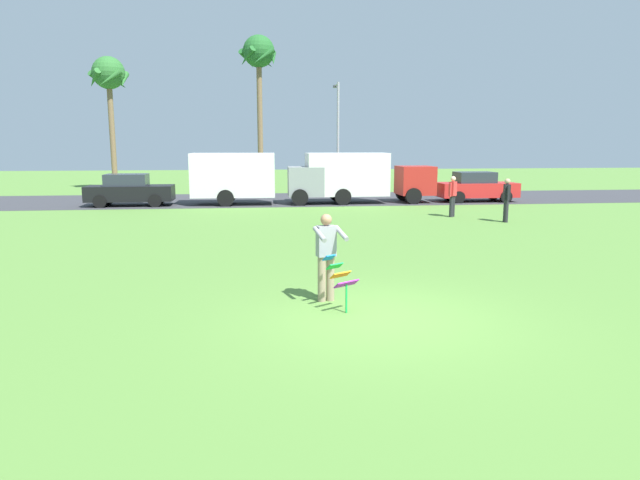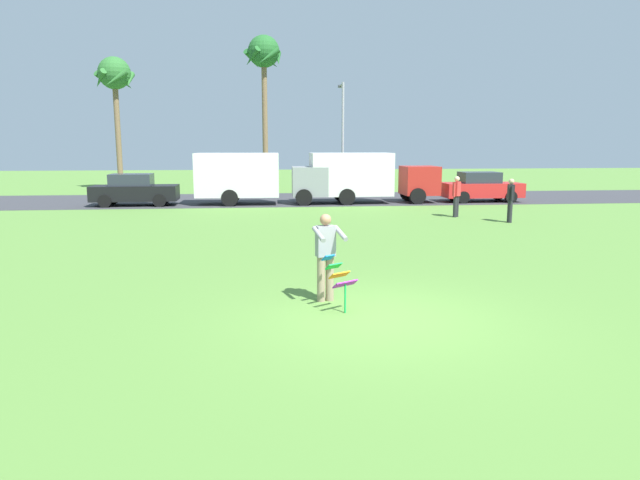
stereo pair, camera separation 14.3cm
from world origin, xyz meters
name	(u,v)px [view 1 (the left image)]	position (x,y,z in m)	size (l,w,h in m)	color
ground_plane	(383,318)	(0.00, 0.00, 0.00)	(120.00, 120.00, 0.00)	#568438
road_strip	(294,199)	(0.00, 21.94, 0.01)	(120.00, 8.00, 0.01)	#38383D
person_kite_flyer	(326,254)	(-0.87, 1.20, 0.95)	(0.64, 0.73, 1.73)	gray
kite_held	(340,276)	(-0.70, 0.53, 0.66)	(0.65, 0.73, 1.02)	blue
parked_car_black	(130,191)	(-8.43, 19.53, 0.77)	(4.22, 1.88, 1.60)	black
parked_truck_grey_van	(250,177)	(-2.43, 19.53, 1.41)	(6.75, 2.24, 2.62)	gray
parked_truck_red_cab	(362,176)	(3.45, 19.54, 1.41)	(6.72, 2.16, 2.62)	#B2231E
parked_car_red	(476,187)	(9.73, 19.54, 0.77)	(4.20, 1.84, 1.60)	red
palm_tree_left_near	(109,79)	(-11.50, 29.68, 7.30)	(2.58, 2.71, 8.73)	brown
palm_tree_right_near	(259,59)	(-1.71, 29.26, 8.64)	(2.58, 2.71, 10.20)	brown
streetlight_pole	(338,130)	(3.29, 27.17, 4.00)	(0.24, 1.65, 7.00)	#9E9EA3
person_walker_near	(506,199)	(7.71, 11.60, 0.93)	(0.30, 0.55, 1.73)	#26262B
person_walker_far	(453,195)	(6.16, 13.44, 0.93)	(0.42, 0.43, 1.73)	#26262B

